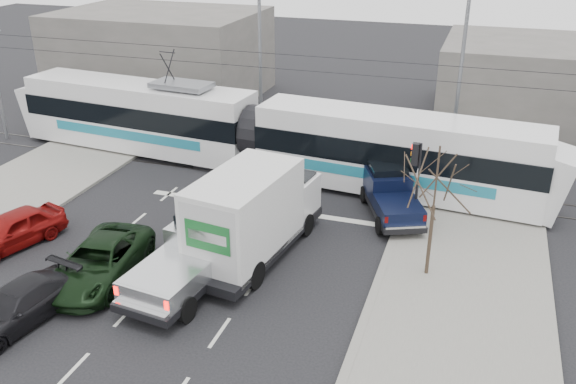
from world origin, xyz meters
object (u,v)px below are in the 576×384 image
(street_lamp_far, at_px, (257,48))
(green_car, at_px, (99,261))
(silver_pickup, at_px, (199,249))
(red_car, at_px, (12,230))
(bare_tree, at_px, (436,183))
(box_truck, at_px, (253,214))
(navy_pickup, at_px, (390,193))
(street_lamp_near, at_px, (457,71))
(traffic_signal, at_px, (416,166))
(dark_car, at_px, (16,306))
(tram, at_px, (256,133))

(street_lamp_far, distance_m, green_car, 17.99)
(silver_pickup, relative_size, red_car, 1.58)
(bare_tree, height_order, box_truck, bare_tree)
(bare_tree, bearing_deg, navy_pickup, 115.07)
(navy_pickup, xyz_separation_m, green_car, (-9.12, -8.71, -0.30))
(red_car, bearing_deg, street_lamp_far, 93.04)
(silver_pickup, xyz_separation_m, navy_pickup, (5.69, 7.42, -0.15))
(silver_pickup, bearing_deg, street_lamp_near, 68.35)
(traffic_signal, bearing_deg, dark_car, -135.39)
(tram, xyz_separation_m, box_truck, (3.07, -8.33, -0.22))
(green_car, bearing_deg, box_truck, 28.41)
(traffic_signal, bearing_deg, bare_tree, -74.24)
(street_lamp_near, height_order, silver_pickup, street_lamp_near)
(green_car, bearing_deg, street_lamp_near, 47.67)
(street_lamp_near, height_order, box_truck, street_lamp_near)
(dark_car, bearing_deg, box_truck, 59.18)
(bare_tree, height_order, navy_pickup, bare_tree)
(traffic_signal, distance_m, silver_pickup, 9.63)
(bare_tree, relative_size, street_lamp_far, 0.56)
(traffic_signal, relative_size, box_truck, 0.47)
(traffic_signal, bearing_deg, green_car, -142.18)
(bare_tree, distance_m, red_car, 16.65)
(green_car, distance_m, red_car, 4.85)
(traffic_signal, relative_size, green_car, 0.68)
(street_lamp_far, distance_m, navy_pickup, 13.58)
(tram, distance_m, green_car, 11.86)
(red_car, bearing_deg, bare_tree, 28.07)
(box_truck, distance_m, navy_pickup, 6.97)
(box_truck, xyz_separation_m, green_car, (-4.75, -3.34, -1.08))
(box_truck, bearing_deg, street_lamp_far, 118.00)
(silver_pickup, xyz_separation_m, box_truck, (1.32, 2.05, 0.63))
(bare_tree, height_order, green_car, bare_tree)
(navy_pickup, bearing_deg, street_lamp_near, 50.01)
(navy_pickup, bearing_deg, box_truck, -153.08)
(street_lamp_near, distance_m, navy_pickup, 8.11)
(navy_pickup, bearing_deg, tram, 134.42)
(silver_pickup, bearing_deg, street_lamp_far, 110.15)
(tram, relative_size, dark_car, 6.29)
(tram, distance_m, navy_pickup, 8.08)
(tram, distance_m, box_truck, 8.88)
(bare_tree, distance_m, box_truck, 6.92)
(traffic_signal, xyz_separation_m, street_lamp_near, (0.84, 7.50, 2.37))
(tram, bearing_deg, traffic_signal, -18.47)
(street_lamp_far, distance_m, box_truck, 15.38)
(street_lamp_far, bearing_deg, green_car, -88.58)
(street_lamp_far, relative_size, red_car, 2.10)
(silver_pickup, distance_m, navy_pickup, 9.35)
(traffic_signal, distance_m, navy_pickup, 2.18)
(silver_pickup, bearing_deg, bare_tree, 25.20)
(bare_tree, distance_m, street_lamp_far, 17.97)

